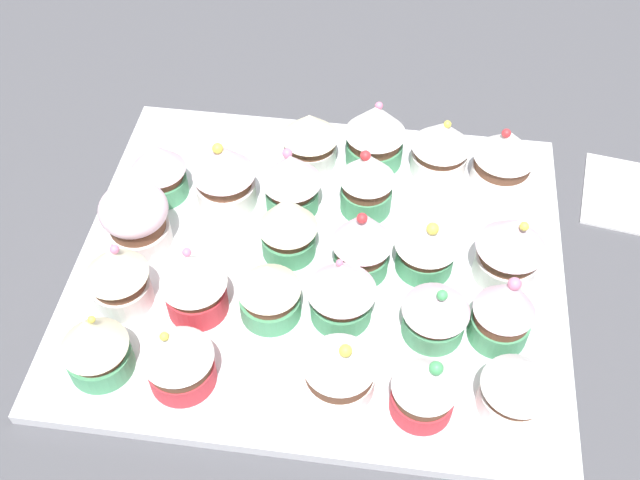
{
  "coord_description": "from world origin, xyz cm",
  "views": [
    {
      "loc": [
        6.11,
        -45.53,
        58.88
      ],
      "look_at": [
        0.0,
        0.0,
        4.2
      ],
      "focal_mm": 42.16,
      "sensor_mm": 36.0,
      "label": 1
    }
  ],
  "objects_px": {
    "cupcake_18": "(291,180)",
    "cupcake_14": "(427,244)",
    "cupcake_21": "(375,133)",
    "cupcake_15": "(511,246)",
    "cupcake_22": "(441,146)",
    "cupcake_11": "(135,220)",
    "cupcake_17": "(224,174)",
    "cupcake_19": "(367,181)",
    "cupcake_9": "(436,310)",
    "cupcake_10": "(504,310)",
    "cupcake_2": "(340,366)",
    "cupcake_20": "(310,138)",
    "cupcake_12": "(288,224)",
    "cupcake_8": "(342,289)",
    "cupcake_13": "(362,241)",
    "cupcake_0": "(94,344)",
    "cupcake_7": "(269,290)",
    "cupcake_3": "(425,387)",
    "cupcake_23": "(504,157)",
    "cupcake_4": "(518,384)",
    "cupcake_6": "(193,282)",
    "cupcake_5": "(117,276)",
    "baking_tray": "(320,263)",
    "cupcake_16": "(158,169)",
    "cupcake_1": "(178,357)"
  },
  "relations": [
    {
      "from": "cupcake_11",
      "to": "cupcake_17",
      "type": "xyz_separation_m",
      "value": [
        0.07,
        0.07,
        0.01
      ]
    },
    {
      "from": "cupcake_15",
      "to": "cupcake_22",
      "type": "distance_m",
      "value": 0.15
    },
    {
      "from": "cupcake_4",
      "to": "cupcake_10",
      "type": "xyz_separation_m",
      "value": [
        -0.01,
        0.07,
        0.0
      ]
    },
    {
      "from": "cupcake_9",
      "to": "cupcake_14",
      "type": "bearing_deg",
      "value": 98.49
    },
    {
      "from": "cupcake_7",
      "to": "cupcake_20",
      "type": "relative_size",
      "value": 1.05
    },
    {
      "from": "cupcake_5",
      "to": "cupcake_23",
      "type": "xyz_separation_m",
      "value": [
        0.35,
        0.21,
        -0.0
      ]
    },
    {
      "from": "cupcake_21",
      "to": "cupcake_14",
      "type": "bearing_deg",
      "value": -66.63
    },
    {
      "from": "cupcake_7",
      "to": "cupcake_13",
      "type": "bearing_deg",
      "value": 38.62
    },
    {
      "from": "cupcake_3",
      "to": "cupcake_20",
      "type": "height_order",
      "value": "cupcake_3"
    },
    {
      "from": "cupcake_9",
      "to": "cupcake_4",
      "type": "bearing_deg",
      "value": -44.07
    },
    {
      "from": "cupcake_4",
      "to": "cupcake_22",
      "type": "bearing_deg",
      "value": 104.28
    },
    {
      "from": "cupcake_9",
      "to": "cupcake_10",
      "type": "xyz_separation_m",
      "value": [
        0.06,
        0.0,
        0.01
      ]
    },
    {
      "from": "cupcake_8",
      "to": "cupcake_17",
      "type": "height_order",
      "value": "cupcake_17"
    },
    {
      "from": "cupcake_0",
      "to": "cupcake_19",
      "type": "xyz_separation_m",
      "value": [
        0.21,
        0.22,
        0.0
      ]
    },
    {
      "from": "cupcake_0",
      "to": "cupcake_15",
      "type": "height_order",
      "value": "cupcake_15"
    },
    {
      "from": "cupcake_22",
      "to": "cupcake_17",
      "type": "bearing_deg",
      "value": -160.1
    },
    {
      "from": "cupcake_0",
      "to": "cupcake_6",
      "type": "distance_m",
      "value": 0.1
    },
    {
      "from": "cupcake_14",
      "to": "cupcake_21",
      "type": "xyz_separation_m",
      "value": [
        -0.06,
        0.14,
        0.01
      ]
    },
    {
      "from": "cupcake_2",
      "to": "cupcake_20",
      "type": "relative_size",
      "value": 1.08
    },
    {
      "from": "cupcake_3",
      "to": "cupcake_21",
      "type": "xyz_separation_m",
      "value": [
        -0.07,
        0.29,
        0.0
      ]
    },
    {
      "from": "cupcake_2",
      "to": "cupcake_11",
      "type": "relative_size",
      "value": 1.04
    },
    {
      "from": "cupcake_23",
      "to": "cupcake_14",
      "type": "bearing_deg",
      "value": -120.37
    },
    {
      "from": "cupcake_17",
      "to": "cupcake_2",
      "type": "bearing_deg",
      "value": -54.9
    },
    {
      "from": "cupcake_2",
      "to": "cupcake_19",
      "type": "bearing_deg",
      "value": 89.27
    },
    {
      "from": "cupcake_8",
      "to": "cupcake_22",
      "type": "height_order",
      "value": "cupcake_8"
    },
    {
      "from": "cupcake_19",
      "to": "cupcake_13",
      "type": "bearing_deg",
      "value": -87.87
    },
    {
      "from": "cupcake_1",
      "to": "cupcake_11",
      "type": "distance_m",
      "value": 0.16
    },
    {
      "from": "cupcake_4",
      "to": "cupcake_21",
      "type": "relative_size",
      "value": 0.9
    },
    {
      "from": "cupcake_6",
      "to": "cupcake_21",
      "type": "relative_size",
      "value": 0.98
    },
    {
      "from": "cupcake_0",
      "to": "cupcake_2",
      "type": "distance_m",
      "value": 0.21
    },
    {
      "from": "baking_tray",
      "to": "cupcake_17",
      "type": "relative_size",
      "value": 5.7
    },
    {
      "from": "cupcake_12",
      "to": "cupcake_11",
      "type": "bearing_deg",
      "value": -176.09
    },
    {
      "from": "cupcake_2",
      "to": "cupcake_20",
      "type": "xyz_separation_m",
      "value": [
        -0.06,
        0.27,
        0.0
      ]
    },
    {
      "from": "cupcake_0",
      "to": "cupcake_13",
      "type": "bearing_deg",
      "value": 32.92
    },
    {
      "from": "cupcake_14",
      "to": "cupcake_17",
      "type": "bearing_deg",
      "value": 164.16
    },
    {
      "from": "cupcake_16",
      "to": "baking_tray",
      "type": "bearing_deg",
      "value": -21.24
    },
    {
      "from": "cupcake_11",
      "to": "cupcake_21",
      "type": "height_order",
      "value": "cupcake_21"
    },
    {
      "from": "cupcake_19",
      "to": "cupcake_15",
      "type": "bearing_deg",
      "value": -26.29
    },
    {
      "from": "cupcake_17",
      "to": "cupcake_15",
      "type": "bearing_deg",
      "value": -11.49
    },
    {
      "from": "cupcake_2",
      "to": "cupcake_6",
      "type": "relative_size",
      "value": 0.91
    },
    {
      "from": "cupcake_18",
      "to": "cupcake_14",
      "type": "bearing_deg",
      "value": -23.92
    },
    {
      "from": "cupcake_18",
      "to": "cupcake_21",
      "type": "distance_m",
      "value": 0.11
    },
    {
      "from": "cupcake_10",
      "to": "cupcake_18",
      "type": "relative_size",
      "value": 1.09
    },
    {
      "from": "cupcake_6",
      "to": "cupcake_23",
      "type": "relative_size",
      "value": 1.06
    },
    {
      "from": "cupcake_13",
      "to": "cupcake_23",
      "type": "relative_size",
      "value": 1.14
    },
    {
      "from": "cupcake_12",
      "to": "cupcake_22",
      "type": "distance_m",
      "value": 0.2
    },
    {
      "from": "cupcake_2",
      "to": "cupcake_4",
      "type": "height_order",
      "value": "same"
    },
    {
      "from": "cupcake_11",
      "to": "cupcake_15",
      "type": "bearing_deg",
      "value": 1.49
    },
    {
      "from": "cupcake_20",
      "to": "cupcake_10",
      "type": "bearing_deg",
      "value": -45.29
    },
    {
      "from": "cupcake_2",
      "to": "cupcake_18",
      "type": "bearing_deg",
      "value": 109.66
    }
  ]
}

